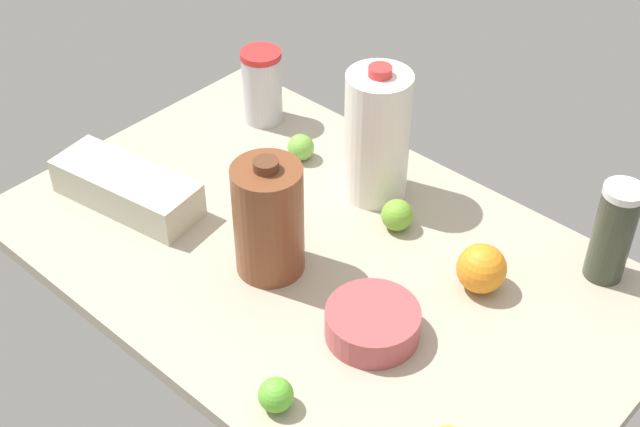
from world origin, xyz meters
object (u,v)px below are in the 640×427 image
Objects in this scene: shaker_bottle at (613,232)px; lime_by_jug at (397,215)px; orange_loose at (481,268)px; milk_jug at (377,136)px; tumbler_cup at (262,86)px; lime_far_back at (276,395)px; egg_carton at (127,188)px; mixing_bowl at (372,323)px; chocolate_milk_jug at (269,219)px; lime_beside_bowl at (301,147)px.

shaker_bottle is 3.20× the size of lime_by_jug.
shaker_bottle is at bearing -129.19° from orange_loose.
lime_by_jug is (35.74, 15.06, -6.81)cm from shaker_bottle.
tumbler_cup is at bearing -5.94° from milk_jug.
egg_carton is at bearing -15.86° from lime_far_back.
mixing_bowl is at bearing 176.32° from egg_carton.
milk_jug is 3.23× the size of orange_loose.
tumbler_cup is 0.71× the size of chocolate_milk_jug.
lime_far_back is (-58.90, 55.76, -5.74)cm from tumbler_cup.
shaker_bottle is at bearing -159.53° from egg_carton.
mixing_bowl is 52.09cm from lime_beside_bowl.
mixing_bowl is 0.52× the size of egg_carton.
chocolate_milk_jug is at bearing 136.68° from tumbler_cup.
lime_far_back is 0.63× the size of orange_loose.
egg_carton is at bearing 5.30° from mixing_bowl.
lime_far_back is 0.91× the size of lime_by_jug.
milk_jug is at bearing -15.45° from orange_loose.
shaker_bottle reaches higher than mixing_bowl.
mixing_bowl is at bearing 72.75° from orange_loose.
milk_jug is at bearing -174.63° from lime_beside_bowl.
tumbler_cup is 2.99× the size of lime_beside_bowl.
egg_carton is 3.44× the size of orange_loose.
orange_loose reaches higher than lime_far_back.
lime_far_back is (-57.16, 16.24, -0.93)cm from egg_carton.
lime_by_jug is (14.38, -24.59, 0.34)cm from mixing_bowl.
lime_beside_bowl is (-14.96, -34.07, -0.89)cm from egg_carton.
orange_loose reaches higher than mixing_bowl.
chocolate_milk_jug is 0.83× the size of milk_jug.
tumbler_cup reaches higher than lime_far_back.
egg_carton is 91.89cm from shaker_bottle.
lime_beside_bowl is (-16.70, 5.46, -5.70)cm from tumbler_cup.
shaker_bottle is 2.21× the size of orange_loose.
egg_carton is (58.47, 5.43, 0.99)cm from mixing_bowl.
shaker_bottle is (-81.57, -5.55, 1.35)cm from tumbler_cup.
egg_carton is 53.34cm from lime_by_jug.
lime_far_back is 44.15cm from orange_loose.
lime_beside_bowl is (18.89, -28.10, -8.30)cm from chocolate_milk_jug.
egg_carton is 4.98× the size of lime_by_jug.
shaker_bottle is 23.77cm from orange_loose.
orange_loose is 1.45× the size of lime_by_jug.
lime_far_back reaches higher than mixing_bowl.
mixing_bowl is at bearing 146.65° from lime_beside_bowl.
orange_loose is (-31.36, -21.17, -6.68)cm from chocolate_milk_jug.
egg_carton is 50.21cm from milk_jug.
lime_by_jug is (-10.24, -24.05, -8.06)cm from chocolate_milk_jug.
milk_jug is at bearing -50.89° from mixing_bowl.
orange_loose is at bearing 172.23° from lime_by_jug.
mixing_bowl is 2.83× the size of lime_beside_bowl.
orange_loose is at bearing 169.52° from tumbler_cup.
chocolate_milk_jug reaches higher than mixing_bowl.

